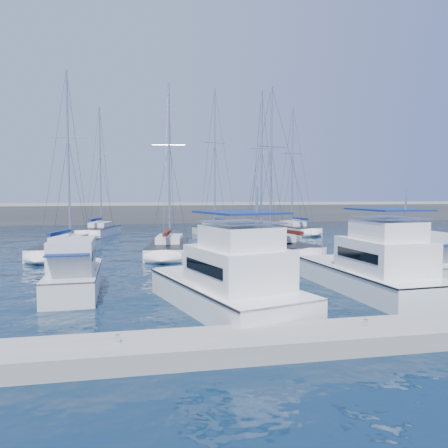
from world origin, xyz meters
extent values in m
plane|color=black|center=(0.00, 0.00, 0.00)|extent=(220.00, 220.00, 0.00)
cube|color=#424244|center=(0.00, 52.00, 1.00)|extent=(160.00, 6.00, 4.00)
cube|color=gray|center=(0.00, 52.00, 3.20)|extent=(160.00, 1.20, 0.50)
cube|color=gray|center=(0.00, -11.00, 0.30)|extent=(40.00, 2.20, 0.60)
cylinder|color=silver|center=(-8.00, -11.00, 0.72)|extent=(0.16, 0.16, 0.25)
cylinder|color=silver|center=(0.00, -11.00, 0.72)|extent=(0.16, 0.16, 0.25)
cube|color=silver|center=(-10.52, -1.15, 0.40)|extent=(2.58, 7.01, 1.60)
cube|color=#262628|center=(-10.52, -1.15, 1.15)|extent=(2.62, 7.01, 0.08)
cube|color=silver|center=(-10.49, -2.00, 2.00)|extent=(2.11, 3.28, 1.60)
cube|color=black|center=(-10.49, -2.00, 2.08)|extent=(2.13, 2.64, 0.45)
cube|color=navy|center=(-10.45, -3.27, 2.30)|extent=(1.95, 2.17, 0.07)
cube|color=white|center=(-3.65, -5.61, 0.40)|extent=(6.04, 9.70, 1.60)
cube|color=#262628|center=(-3.65, -5.61, 1.15)|extent=(6.11, 9.72, 0.08)
cube|color=white|center=(-3.34, -6.67, 2.00)|extent=(4.16, 4.89, 1.60)
cube|color=black|center=(-3.34, -6.67, 2.08)|extent=(3.98, 4.10, 0.45)
cube|color=white|center=(-3.29, -6.86, 3.25)|extent=(3.21, 3.51, 0.90)
cube|color=navy|center=(-3.29, -6.86, 4.25)|extent=(3.62, 4.00, 0.08)
cube|color=white|center=(4.35, -3.70, 0.40)|extent=(4.15, 9.54, 1.60)
cube|color=#262628|center=(4.35, -3.70, 1.15)|extent=(4.22, 9.54, 0.08)
cube|color=white|center=(4.42, -4.83, 2.00)|extent=(3.30, 4.51, 1.60)
cube|color=black|center=(4.42, -4.83, 2.08)|extent=(3.30, 3.65, 0.45)
cube|color=white|center=(4.43, -5.03, 3.25)|extent=(2.61, 3.18, 0.90)
cube|color=navy|center=(4.43, -5.03, 4.25)|extent=(2.94, 3.63, 0.08)
cube|color=silver|center=(8.70, -1.42, 0.40)|extent=(2.91, 6.42, 1.60)
cube|color=#262628|center=(8.70, -1.42, 1.15)|extent=(2.96, 6.42, 0.08)
cube|color=silver|center=(8.73, -2.19, 2.00)|extent=(2.39, 3.01, 1.60)
cube|color=black|center=(8.73, -2.19, 2.08)|extent=(2.42, 2.42, 0.45)
cube|color=navy|center=(8.76, -3.35, 2.30)|extent=(2.23, 2.00, 0.07)
cube|color=white|center=(-13.05, 13.15, 0.30)|extent=(4.88, 9.10, 1.30)
cube|color=#262628|center=(-13.05, 13.15, 0.93)|extent=(4.94, 9.12, 0.06)
cube|color=white|center=(-12.93, 13.67, 1.25)|extent=(2.75, 4.13, 0.55)
cylinder|color=silver|center=(-12.85, 13.99, 8.26)|extent=(0.18, 0.18, 13.61)
cylinder|color=silver|center=(-13.34, 11.88, 1.80)|extent=(1.09, 4.24, 0.12)
cube|color=navy|center=(-13.36, 11.79, 1.95)|extent=(1.22, 3.87, 0.28)
cube|color=white|center=(-4.84, 11.77, 0.30)|extent=(4.35, 8.84, 1.30)
cube|color=#262628|center=(-4.84, 11.77, 0.93)|extent=(4.41, 8.85, 0.06)
cube|color=white|center=(-4.75, 12.29, 1.25)|extent=(2.53, 3.97, 0.55)
cylinder|color=silver|center=(-4.70, 12.60, 7.76)|extent=(0.18, 0.18, 12.62)
cylinder|color=silver|center=(-5.05, 10.52, 1.80)|extent=(0.81, 4.19, 0.12)
cube|color=#46150E|center=(-5.06, 10.42, 1.95)|extent=(0.97, 3.81, 0.28)
cube|color=white|center=(3.37, 12.28, 0.30)|extent=(2.95, 7.03, 1.30)
cube|color=#262628|center=(3.37, 12.28, 0.93)|extent=(3.01, 7.03, 0.06)
cube|color=white|center=(3.36, 12.72, 1.25)|extent=(1.91, 3.08, 0.55)
cylinder|color=silver|center=(3.36, 12.99, 7.69)|extent=(0.18, 0.18, 12.49)
cylinder|color=silver|center=(3.37, 11.23, 1.80)|extent=(0.15, 3.51, 0.12)
cube|color=#46150E|center=(3.38, 11.13, 1.95)|extent=(0.37, 3.16, 0.28)
cube|color=silver|center=(4.18, 11.13, 0.30)|extent=(5.41, 9.73, 1.30)
cube|color=#262628|center=(4.18, 11.13, 0.93)|extent=(5.47, 9.75, 0.06)
cube|color=silver|center=(4.03, 11.69, 1.25)|extent=(3.00, 4.43, 0.55)
cylinder|color=silver|center=(3.94, 12.02, 7.75)|extent=(0.18, 0.18, 12.61)
cylinder|color=silver|center=(4.54, 9.79, 1.80)|extent=(1.32, 4.49, 0.12)
cube|color=#46150E|center=(4.57, 9.70, 1.95)|extent=(1.42, 4.10, 0.28)
cube|color=white|center=(-11.85, 30.56, 0.30)|extent=(4.92, 8.47, 1.30)
cube|color=#262628|center=(-11.85, 30.56, 0.93)|extent=(4.97, 8.48, 0.06)
cube|color=white|center=(-11.73, 31.05, 1.25)|extent=(2.77, 3.87, 0.55)
cylinder|color=silver|center=(-11.65, 31.34, 8.46)|extent=(0.18, 0.18, 14.02)
cylinder|color=silver|center=(-12.15, 29.41, 1.80)|extent=(1.12, 3.89, 0.12)
cube|color=navy|center=(-12.18, 29.31, 1.95)|extent=(1.24, 3.56, 0.28)
cube|color=silver|center=(2.06, 26.77, 0.30)|extent=(5.35, 8.42, 1.30)
cube|color=#262628|center=(2.06, 26.77, 0.93)|extent=(5.41, 8.44, 0.06)
cube|color=silver|center=(1.91, 27.23, 1.25)|extent=(2.97, 3.89, 0.55)
cylinder|color=silver|center=(1.82, 27.51, 9.44)|extent=(0.18, 0.18, 15.98)
cylinder|color=silver|center=(2.42, 25.64, 1.80)|extent=(1.31, 3.77, 0.12)
cube|color=navy|center=(2.45, 25.55, 1.95)|extent=(1.41, 3.47, 0.28)
cube|color=white|center=(12.03, 27.64, 0.30)|extent=(4.30, 8.05, 1.30)
cube|color=#262628|center=(12.03, 27.64, 0.93)|extent=(4.35, 8.06, 0.06)
cube|color=white|center=(11.94, 28.12, 1.25)|extent=(2.51, 3.63, 0.55)
cylinder|color=silver|center=(11.89, 28.40, 8.60)|extent=(0.18, 0.18, 14.30)
cylinder|color=silver|center=(12.23, 26.52, 1.80)|extent=(0.79, 3.78, 0.12)
cube|color=navy|center=(12.25, 26.42, 1.95)|extent=(0.95, 3.45, 0.28)
camera|label=1|loc=(-7.40, -24.00, 5.01)|focal=35.00mm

